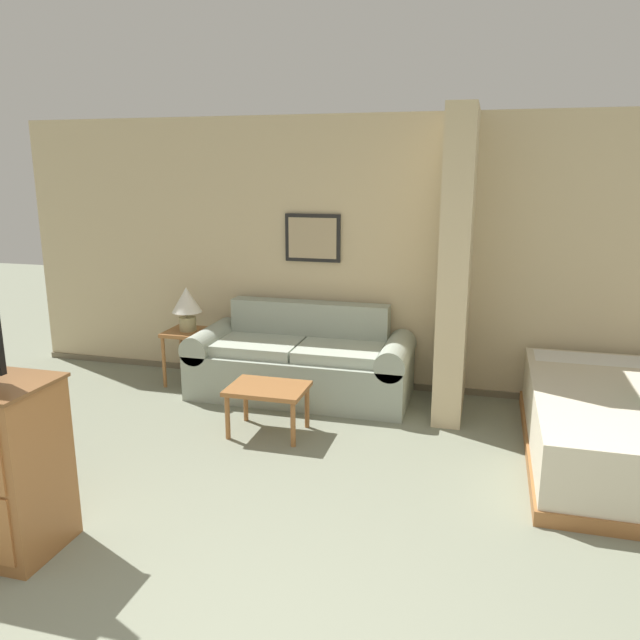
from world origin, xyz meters
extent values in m
cube|color=#CCB78E|center=(0.00, 4.12, 1.30)|extent=(7.77, 0.12, 2.60)
cube|color=#70644E|center=(0.00, 4.05, 0.03)|extent=(7.77, 0.02, 0.06)
cube|color=black|center=(-0.77, 4.05, 1.46)|extent=(0.55, 0.02, 0.46)
cube|color=tan|center=(-0.77, 4.03, 1.46)|extent=(0.48, 0.01, 0.39)
cube|color=#CCB78E|center=(0.62, 3.62, 1.30)|extent=(0.24, 0.89, 2.60)
cube|color=#99A393|center=(-0.77, 3.60, 0.21)|extent=(1.57, 0.84, 0.43)
cube|color=#99A393|center=(-0.77, 3.92, 0.64)|extent=(1.57, 0.20, 0.42)
cube|color=#99A393|center=(-1.68, 3.60, 0.21)|extent=(0.24, 0.84, 0.43)
cylinder|color=#99A393|center=(-1.68, 3.60, 0.48)|extent=(0.27, 0.84, 0.27)
cube|color=#99A393|center=(0.13, 3.60, 0.21)|extent=(0.24, 0.84, 0.43)
cylinder|color=#99A393|center=(0.13, 3.60, 0.48)|extent=(0.27, 0.84, 0.27)
cube|color=#AAB5A4|center=(-1.16, 3.55, 0.48)|extent=(0.76, 0.60, 0.10)
cube|color=#AAB5A4|center=(-0.38, 3.55, 0.48)|extent=(0.76, 0.60, 0.10)
cube|color=#996033|center=(-0.77, 2.72, 0.38)|extent=(0.63, 0.47, 0.04)
cylinder|color=#996033|center=(-1.05, 2.52, 0.18)|extent=(0.04, 0.04, 0.36)
cylinder|color=#996033|center=(-0.50, 2.52, 0.18)|extent=(0.04, 0.04, 0.36)
cylinder|color=#996033|center=(-1.05, 2.91, 0.18)|extent=(0.04, 0.04, 0.36)
cylinder|color=#996033|center=(-0.50, 2.91, 0.18)|extent=(0.04, 0.04, 0.36)
cube|color=#996033|center=(-1.95, 3.67, 0.53)|extent=(0.43, 0.43, 0.04)
cylinder|color=#996033|center=(-2.14, 3.49, 0.25)|extent=(0.04, 0.04, 0.51)
cylinder|color=#996033|center=(-1.77, 3.49, 0.25)|extent=(0.04, 0.04, 0.51)
cylinder|color=#996033|center=(-2.14, 3.86, 0.25)|extent=(0.04, 0.04, 0.51)
cylinder|color=#996033|center=(-1.77, 3.86, 0.25)|extent=(0.04, 0.04, 0.51)
cylinder|color=tan|center=(-1.95, 3.67, 0.61)|extent=(0.17, 0.17, 0.14)
cylinder|color=tan|center=(-1.95, 3.67, 0.71)|extent=(0.02, 0.02, 0.05)
cone|color=white|center=(-1.95, 3.67, 0.86)|extent=(0.29, 0.29, 0.25)
cube|color=white|center=(2.05, 3.76, 0.48)|extent=(1.47, 0.36, 0.10)
camera|label=1|loc=(0.88, -1.76, 2.11)|focal=35.00mm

